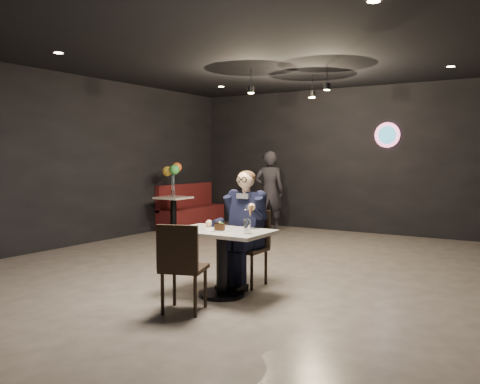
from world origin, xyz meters
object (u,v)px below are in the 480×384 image
Objects in this scene: chair_near at (184,266)px; booth_bench at (192,205)px; seated_man at (247,227)px; balloon_vase at (173,193)px; chair_far at (247,248)px; passerby at (269,191)px; sundae_glass at (247,226)px; side_table at (174,215)px; main_table at (222,263)px.

chair_near is 6.31m from booth_bench.
seated_man reaches higher than balloon_vase.
chair_far is 0.26m from seated_man.
booth_bench is at bearing 134.55° from chair_far.
passerby is at bearing 90.83° from chair_near.
side_table is (-3.85, 3.46, -0.46)m from sundae_glass.
balloon_vase is at bearing 135.75° from main_table.
sundae_glass is 5.20m from side_table.
sundae_glass is (0.38, -0.63, 0.37)m from chair_far.
chair_far is 4.49m from balloon_vase.
sundae_glass is (0.38, -0.08, 0.46)m from main_table.
chair_near is 5.73× the size of sundae_glass.
booth_bench is 1.90m from passerby.
chair_near is 0.80m from sundae_glass.
passerby is (-1.92, 4.63, 0.47)m from main_table.
chair_far is 4.53m from passerby.
sundae_glass reaches higher than side_table.
booth_bench is 1.05m from side_table.
main_table is 6.85× the size of sundae_glass.
chair_near is 5.35m from balloon_vase.
balloon_vase is 1.99m from passerby.
main_table is at bearing 86.72° from passerby.
chair_near is at bearing -49.45° from balloon_vase.
passerby reaches higher than side_table.
sundae_glass is (0.38, -0.63, 0.11)m from seated_man.
main_table is at bearing -44.25° from balloon_vase.
side_table is (-3.47, 3.38, -0.00)m from main_table.
main_table is 0.68m from chair_near.
booth_bench reaches higher than sundae_glass.
chair_far is at bearing 90.00° from main_table.
chair_near is at bearing -53.29° from booth_bench.
chair_far is 5.73× the size of sundae_glass.
sundae_glass is at bearing -41.90° from side_table.
side_table is at bearing 13.02° from passerby.
side_table is (0.30, -1.00, -0.10)m from booth_bench.
passerby reaches higher than main_table.
balloon_vase is at bearing 140.80° from chair_far.
seated_man is 5.38m from booth_bench.
chair_near reaches higher than balloon_vase.
passerby is (-1.92, 4.08, 0.38)m from chair_far.
main_table is 4.87m from balloon_vase.
chair_far is 4.48m from side_table.
seated_man is (0.00, 0.00, 0.26)m from chair_far.
sundae_glass is 1.17× the size of balloon_vase.
passerby is at bearing 116.10° from sundae_glass.
main_table is 0.58× the size of booth_bench.
passerby reaches higher than sundae_glass.
booth_bench is at bearing 106.70° from balloon_vase.
chair_near reaches higher than main_table.
side_table is (-3.47, 4.06, -0.09)m from chair_near.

